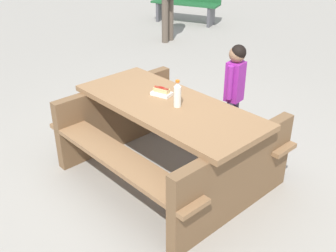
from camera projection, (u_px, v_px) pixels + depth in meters
name	position (u px, v px, depth m)	size (l,w,h in m)	color
ground_plane	(168.00, 174.00, 3.89)	(30.00, 30.00, 0.00)	gray
picnic_table	(168.00, 134.00, 3.68)	(2.08, 1.79, 0.75)	olive
soda_bottle	(177.00, 94.00, 3.43)	(0.06, 0.06, 0.24)	silver
hotdog_tray	(162.00, 92.00, 3.68)	(0.21, 0.18, 0.08)	white
child_in_coat	(235.00, 82.00, 4.12)	(0.20, 0.25, 1.08)	#3F334C
park_bench_near	(186.00, 2.00, 8.85)	(1.44, 1.22, 0.85)	#1E592D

